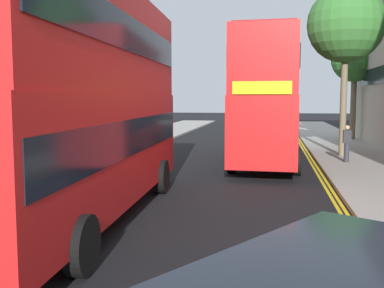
% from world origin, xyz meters
% --- Properties ---
extents(sidewalk_left, '(4.00, 80.00, 0.14)m').
position_xyz_m(sidewalk_left, '(-6.50, 16.00, 0.07)').
color(sidewalk_left, '#9E9991').
rests_on(sidewalk_left, ground).
extents(kerb_line_outer, '(0.10, 56.00, 0.01)m').
position_xyz_m(kerb_line_outer, '(4.40, 14.00, 0.00)').
color(kerb_line_outer, yellow).
rests_on(kerb_line_outer, ground).
extents(kerb_line_inner, '(0.10, 56.00, 0.01)m').
position_xyz_m(kerb_line_inner, '(4.24, 14.00, 0.00)').
color(kerb_line_inner, yellow).
rests_on(kerb_line_inner, ground).
extents(double_decker_bus_away, '(3.12, 10.89, 5.64)m').
position_xyz_m(double_decker_bus_away, '(-1.98, 10.00, 3.03)').
color(double_decker_bus_away, red).
rests_on(double_decker_bus_away, ground).
extents(double_decker_bus_oncoming, '(3.10, 10.89, 5.64)m').
position_xyz_m(double_decker_bus_oncoming, '(2.32, 20.87, 3.03)').
color(double_decker_bus_oncoming, red).
rests_on(double_decker_bus_oncoming, ground).
extents(pedestrian_far, '(0.34, 0.22, 1.62)m').
position_xyz_m(pedestrian_far, '(5.71, 20.54, 0.99)').
color(pedestrian_far, '#2D2D38').
rests_on(pedestrian_far, sidewalk_right).
extents(street_tree_near, '(3.65, 3.65, 8.12)m').
position_xyz_m(street_tree_near, '(5.85, 22.88, 6.40)').
color(street_tree_near, '#6B6047').
rests_on(street_tree_near, sidewalk_right).
extents(street_tree_mid, '(3.16, 3.16, 7.04)m').
position_xyz_m(street_tree_mid, '(7.90, 32.47, 5.54)').
color(street_tree_mid, '#6B6047').
rests_on(street_tree_mid, sidewalk_right).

